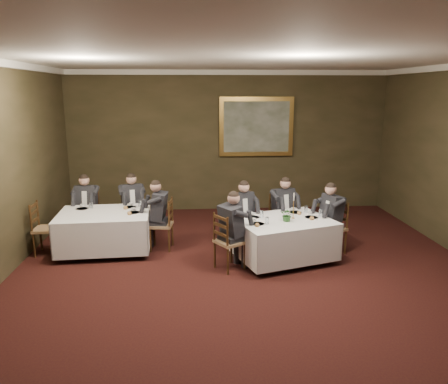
{
  "coord_description": "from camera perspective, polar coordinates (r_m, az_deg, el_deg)",
  "views": [
    {
      "loc": [
        -0.91,
        -5.99,
        3.01
      ],
      "look_at": [
        -0.33,
        1.97,
        1.15
      ],
      "focal_mm": 35.0,
      "sensor_mm": 36.0,
      "label": 1
    }
  ],
  "objects": [
    {
      "name": "ground",
      "position": [
        6.76,
        4.11,
        -13.35
      ],
      "size": [
        10.0,
        10.0,
        0.0
      ],
      "primitive_type": "plane",
      "color": "black",
      "rests_on": "ground"
    },
    {
      "name": "ceiling",
      "position": [
        6.08,
        4.67,
        17.71
      ],
      "size": [
        8.0,
        10.0,
        0.1
      ],
      "primitive_type": "cube",
      "color": "silver",
      "rests_on": "back_wall"
    },
    {
      "name": "back_wall",
      "position": [
        11.1,
        0.58,
        6.59
      ],
      "size": [
        8.0,
        0.1,
        3.5
      ],
      "primitive_type": "cube",
      "color": "#2E2A17",
      "rests_on": "ground"
    },
    {
      "name": "crown_molding",
      "position": [
        6.07,
        4.66,
        17.15
      ],
      "size": [
        8.0,
        10.0,
        0.12
      ],
      "color": "white",
      "rests_on": "back_wall"
    },
    {
      "name": "table_main",
      "position": [
        7.96,
        7.74,
        -5.77
      ],
      "size": [
        1.97,
        1.72,
        0.67
      ],
      "rotation": [
        0.0,
        0.0,
        0.31
      ],
      "color": "black",
      "rests_on": "ground"
    },
    {
      "name": "table_second",
      "position": [
        8.62,
        -15.32,
        -4.64
      ],
      "size": [
        1.77,
        1.39,
        0.67
      ],
      "rotation": [
        0.0,
        0.0,
        0.05
      ],
      "color": "black",
      "rests_on": "ground"
    },
    {
      "name": "chair_main_backleft",
      "position": [
        8.54,
        2.25,
        -5.5
      ],
      "size": [
        0.57,
        0.55,
        1.0
      ],
      "rotation": [
        0.0,
        0.0,
        3.53
      ],
      "color": "olive",
      "rests_on": "ground"
    },
    {
      "name": "diner_main_backleft",
      "position": [
        8.46,
        2.3,
        -4.05
      ],
      "size": [
        0.55,
        0.59,
        1.35
      ],
      "rotation": [
        0.0,
        0.0,
        3.53
      ],
      "color": "black",
      "rests_on": "chair_main_backleft"
    },
    {
      "name": "chair_main_backright",
      "position": [
        8.93,
        7.52,
        -4.78
      ],
      "size": [
        0.55,
        0.54,
        1.0
      ],
      "rotation": [
        0.0,
        0.0,
        3.46
      ],
      "color": "olive",
      "rests_on": "ground"
    },
    {
      "name": "diner_main_backright",
      "position": [
        8.85,
        7.61,
        -3.39
      ],
      "size": [
        0.53,
        0.58,
        1.35
      ],
      "rotation": [
        0.0,
        0.0,
        3.46
      ],
      "color": "black",
      "rests_on": "chair_main_backright"
    },
    {
      "name": "chair_main_endleft",
      "position": [
        7.58,
        0.67,
        -7.97
      ],
      "size": [
        0.59,
        0.6,
        1.0
      ],
      "rotation": [
        0.0,
        0.0,
        -1.01
      ],
      "color": "olive",
      "rests_on": "ground"
    },
    {
      "name": "diner_main_endleft",
      "position": [
        7.5,
        0.75,
        -6.32
      ],
      "size": [
        0.62,
        0.59,
        1.35
      ],
      "rotation": [
        0.0,
        0.0,
        -1.01
      ],
      "color": "black",
      "rests_on": "chair_main_endleft"
    },
    {
      "name": "chair_main_endright",
      "position": [
        8.56,
        13.9,
        -5.85
      ],
      "size": [
        0.55,
        0.56,
        1.0
      ],
      "rotation": [
        0.0,
        0.0,
        1.93
      ],
      "color": "olive",
      "rests_on": "ground"
    },
    {
      "name": "diner_main_endright",
      "position": [
        8.48,
        13.92,
        -4.4
      ],
      "size": [
        0.59,
        0.54,
        1.35
      ],
      "rotation": [
        0.0,
        0.0,
        1.93
      ],
      "color": "black",
      "rests_on": "chair_main_endright"
    },
    {
      "name": "chair_sec_backleft",
      "position": [
        9.57,
        -17.26,
        -4.04
      ],
      "size": [
        0.46,
        0.44,
        1.0
      ],
      "rotation": [
        0.0,
        0.0,
        3.09
      ],
      "color": "olive",
      "rests_on": "ground"
    },
    {
      "name": "diner_sec_backleft",
      "position": [
        9.5,
        -17.37,
        -2.74
      ],
      "size": [
        0.44,
        0.5,
        1.35
      ],
      "rotation": [
        0.0,
        0.0,
        3.09
      ],
      "color": "black",
      "rests_on": "chair_sec_backleft"
    },
    {
      "name": "chair_sec_backright",
      "position": [
        9.45,
        -11.82,
        -3.94
      ],
      "size": [
        0.53,
        0.52,
        1.0
      ],
      "rotation": [
        0.0,
        0.0,
        3.4
      ],
      "color": "olive",
      "rests_on": "ground"
    },
    {
      "name": "diner_sec_backright",
      "position": [
        9.37,
        -11.87,
        -2.62
      ],
      "size": [
        0.51,
        0.57,
        1.35
      ],
      "rotation": [
        0.0,
        0.0,
        3.4
      ],
      "color": "black",
      "rests_on": "chair_sec_backright"
    },
    {
      "name": "chair_sec_endright",
      "position": [
        8.58,
        -8.09,
        -5.54
      ],
      "size": [
        0.47,
        0.49,
        1.0
      ],
      "rotation": [
        0.0,
        0.0,
        1.45
      ],
      "color": "olive",
      "rests_on": "ground"
    },
    {
      "name": "diner_sec_endright",
      "position": [
        8.51,
        -8.22,
        -4.08
      ],
      "size": [
        0.52,
        0.45,
        1.35
      ],
      "rotation": [
        0.0,
        0.0,
        1.45
      ],
      "color": "black",
      "rests_on": "chair_sec_endright"
    },
    {
      "name": "chair_sec_endleft",
      "position": [
        8.89,
        -22.17,
        -5.73
      ],
      "size": [
        0.42,
        0.44,
        1.0
      ],
      "rotation": [
        0.0,
        0.0,
        -1.57
      ],
      "color": "olive",
      "rests_on": "ground"
    },
    {
      "name": "centerpiece",
      "position": [
        7.74,
        8.29,
        -2.87
      ],
      "size": [
        0.29,
        0.27,
        0.26
      ],
      "primitive_type": "imported",
      "rotation": [
        0.0,
        0.0,
        -0.35
      ],
      "color": "#2D5926",
      "rests_on": "table_main"
    },
    {
      "name": "candlestick",
      "position": [
        7.92,
        9.05,
        -2.18
      ],
      "size": [
        0.07,
        0.07,
        0.48
      ],
      "color": "#C6893C",
      "rests_on": "table_main"
    },
    {
      "name": "place_setting_table_main",
      "position": [
        7.98,
        4.12,
        -3.01
      ],
      "size": [
        0.33,
        0.31,
        0.14
      ],
      "color": "white",
      "rests_on": "table_main"
    },
    {
      "name": "place_setting_table_second",
      "position": [
        8.96,
        -17.68,
        -1.83
      ],
      "size": [
        0.33,
        0.31,
        0.14
      ],
      "color": "white",
      "rests_on": "table_second"
    },
    {
      "name": "painting",
      "position": [
        11.07,
        4.24,
        8.5
      ],
      "size": [
        1.86,
        0.09,
        1.47
      ],
      "color": "#BA8F44",
      "rests_on": "back_wall"
    }
  ]
}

